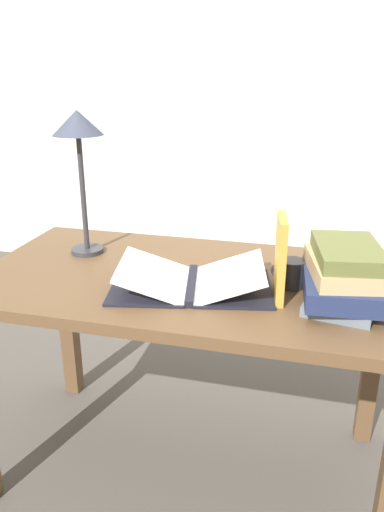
{
  "coord_description": "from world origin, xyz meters",
  "views": [
    {
      "loc": [
        0.36,
        -1.38,
        1.35
      ],
      "look_at": [
        0.02,
        -0.03,
        0.82
      ],
      "focal_mm": 35.0,
      "sensor_mm": 36.0,
      "label": 1
    }
  ],
  "objects_px": {
    "book_stack_tall": "(345,276)",
    "reading_lamp": "(79,137)",
    "book_standing_upright": "(280,258)",
    "open_book": "(191,280)",
    "coffee_mug": "(291,273)"
  },
  "relations": [
    {
      "from": "book_stack_tall",
      "to": "reading_lamp",
      "type": "distance_m",
      "value": 0.93
    },
    {
      "from": "book_standing_upright",
      "to": "open_book",
      "type": "bearing_deg",
      "value": 171.54
    },
    {
      "from": "book_standing_upright",
      "to": "coffee_mug",
      "type": "height_order",
      "value": "book_standing_upright"
    },
    {
      "from": "book_stack_tall",
      "to": "coffee_mug",
      "type": "xyz_separation_m",
      "value": [
        -0.15,
        0.07,
        -0.04
      ]
    },
    {
      "from": "coffee_mug",
      "to": "reading_lamp",
      "type": "bearing_deg",
      "value": 170.5
    },
    {
      "from": "book_standing_upright",
      "to": "reading_lamp",
      "type": "height_order",
      "value": "reading_lamp"
    },
    {
      "from": "book_stack_tall",
      "to": "book_standing_upright",
      "type": "relative_size",
      "value": 1.33
    },
    {
      "from": "book_standing_upright",
      "to": "coffee_mug",
      "type": "relative_size",
      "value": 2.28
    },
    {
      "from": "open_book",
      "to": "reading_lamp",
      "type": "height_order",
      "value": "reading_lamp"
    },
    {
      "from": "open_book",
      "to": "coffee_mug",
      "type": "xyz_separation_m",
      "value": [
        0.28,
        0.08,
        0.02
      ]
    },
    {
      "from": "reading_lamp",
      "to": "coffee_mug",
      "type": "bearing_deg",
      "value": -9.5
    },
    {
      "from": "reading_lamp",
      "to": "coffee_mug",
      "type": "relative_size",
      "value": 4.69
    },
    {
      "from": "open_book",
      "to": "book_stack_tall",
      "type": "xyz_separation_m",
      "value": [
        0.43,
        0.01,
        0.06
      ]
    },
    {
      "from": "open_book",
      "to": "reading_lamp",
      "type": "xyz_separation_m",
      "value": [
        -0.43,
        0.2,
        0.37
      ]
    },
    {
      "from": "open_book",
      "to": "reading_lamp",
      "type": "relative_size",
      "value": 1.06
    }
  ]
}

